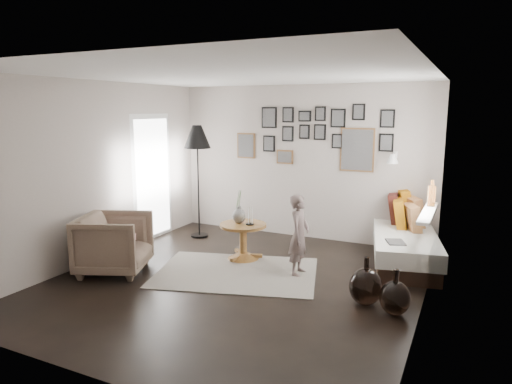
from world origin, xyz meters
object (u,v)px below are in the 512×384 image
at_px(pedestal_table, 243,243).
at_px(vase, 239,213).
at_px(demijohn_large, 366,286).
at_px(magazine_basket, 86,259).
at_px(armchair, 114,243).
at_px(floor_lamp, 197,141).
at_px(demijohn_small, 395,298).
at_px(daybed, 406,241).
at_px(child, 299,235).

relative_size(pedestal_table, vase, 1.40).
height_order(vase, demijohn_large, vase).
bearing_deg(magazine_basket, armchair, 29.75).
xyz_separation_m(floor_lamp, demijohn_small, (3.58, -1.71, -1.47)).
bearing_deg(magazine_basket, daybed, 31.75).
bearing_deg(child, magazine_basket, 112.32).
bearing_deg(pedestal_table, floor_lamp, 148.72).
bearing_deg(armchair, floor_lamp, -24.47).
bearing_deg(vase, demijohn_small, -21.89).
distance_m(vase, floor_lamp, 1.70).
relative_size(floor_lamp, magazine_basket, 4.96).
distance_m(pedestal_table, demijohn_large, 2.15).
relative_size(daybed, demijohn_large, 3.74).
height_order(armchair, demijohn_small, armchair).
distance_m(pedestal_table, daybed, 2.38).
relative_size(pedestal_table, daybed, 0.33).
bearing_deg(vase, demijohn_large, -22.30).
relative_size(demijohn_large, child, 0.52).
height_order(armchair, demijohn_large, armchair).
height_order(pedestal_table, floor_lamp, floor_lamp).
bearing_deg(floor_lamp, demijohn_small, -25.52).
xyz_separation_m(daybed, armchair, (-3.51, -2.19, 0.10)).
bearing_deg(child, armchair, 111.47).
height_order(floor_lamp, demijohn_small, floor_lamp).
distance_m(demijohn_large, demijohn_small, 0.36).
distance_m(vase, daybed, 2.47).
relative_size(pedestal_table, magazine_basket, 1.77).
bearing_deg(daybed, child, -147.51).
bearing_deg(daybed, floor_lamp, 171.28).
relative_size(magazine_basket, demijohn_large, 0.69).
relative_size(pedestal_table, demijohn_small, 1.34).
xyz_separation_m(daybed, magazine_basket, (-3.85, -2.38, -0.12)).
distance_m(vase, armchair, 1.79).
distance_m(armchair, floor_lamp, 2.36).
relative_size(armchair, demijohn_large, 1.56).
distance_m(daybed, demijohn_small, 1.91).
distance_m(pedestal_table, floor_lamp, 2.04).
bearing_deg(daybed, vase, -169.40).
height_order(vase, child, child).
distance_m(armchair, demijohn_large, 3.35).
height_order(vase, daybed, vase).
distance_m(floor_lamp, child, 2.68).
bearing_deg(vase, daybed, 22.55).
bearing_deg(child, vase, 74.18).
distance_m(pedestal_table, demijohn_small, 2.51).
height_order(vase, demijohn_small, vase).
height_order(pedestal_table, magazine_basket, pedestal_table).
bearing_deg(pedestal_table, demijohn_large, -22.62).
xyz_separation_m(pedestal_table, magazine_basket, (-1.67, -1.42, -0.06)).
xyz_separation_m(vase, daybed, (2.26, 0.94, -0.39)).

